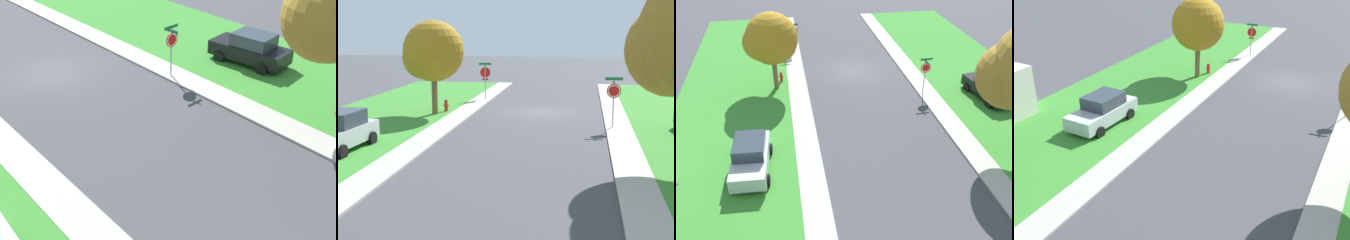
% 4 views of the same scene
% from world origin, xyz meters
% --- Properties ---
extents(ground_plane, '(120.00, 120.00, 0.00)m').
position_xyz_m(ground_plane, '(0.00, 0.00, 0.00)').
color(ground_plane, '#424247').
extents(sidewalk_east, '(1.40, 56.00, 0.10)m').
position_xyz_m(sidewalk_east, '(4.70, 12.00, 0.05)').
color(sidewalk_east, '#ADA89E').
rests_on(sidewalk_east, ground).
extents(lawn_east, '(8.00, 56.00, 0.08)m').
position_xyz_m(lawn_east, '(9.40, 12.00, 0.04)').
color(lawn_east, '#38842D').
rests_on(lawn_east, ground).
extents(sidewalk_west, '(1.40, 56.00, 0.10)m').
position_xyz_m(sidewalk_west, '(-4.70, 12.00, 0.05)').
color(sidewalk_west, '#ADA89E').
rests_on(sidewalk_west, ground).
extents(stop_sign_near_corner, '(0.92, 0.92, 2.77)m').
position_xyz_m(stop_sign_near_corner, '(4.48, -4.90, 1.88)').
color(stop_sign_near_corner, '#9E9EA3').
rests_on(stop_sign_near_corner, ground).
extents(stop_sign_far_corner, '(0.92, 0.92, 2.77)m').
position_xyz_m(stop_sign_far_corner, '(-4.37, 4.68, 1.89)').
color(stop_sign_far_corner, '#9E9EA3').
rests_on(stop_sign_far_corner, ground).
extents(car_silver_driveway_right, '(2.21, 4.39, 1.76)m').
position_xyz_m(car_silver_driveway_right, '(7.79, 11.49, 0.87)').
color(car_silver_driveway_right, silver).
rests_on(car_silver_driveway_right, ground).
extents(tree_sidewalk_mid, '(3.98, 3.71, 5.79)m').
position_xyz_m(tree_sidewalk_mid, '(6.49, 1.89, 3.81)').
color(tree_sidewalk_mid, brown).
rests_on(tree_sidewalk_mid, ground).
extents(fire_hydrant, '(0.38, 0.22, 0.83)m').
position_xyz_m(fire_hydrant, '(5.89, 0.92, 0.44)').
color(fire_hydrant, red).
rests_on(fire_hydrant, ground).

